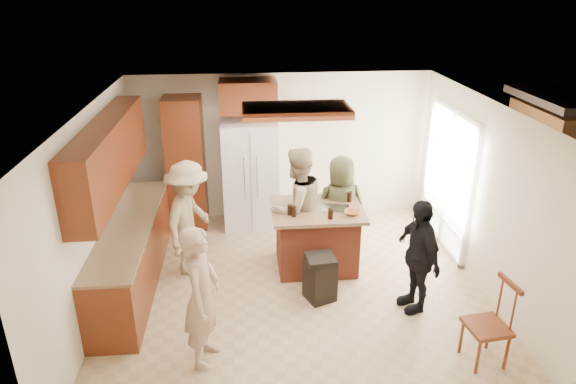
{
  "coord_description": "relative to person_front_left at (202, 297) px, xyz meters",
  "views": [
    {
      "loc": [
        -0.64,
        -5.86,
        3.92
      ],
      "look_at": [
        -0.05,
        0.73,
        1.15
      ],
      "focal_mm": 32.0,
      "sensor_mm": 36.0,
      "label": 1
    }
  ],
  "objects": [
    {
      "name": "person_side_right",
      "position": [
        2.59,
        0.75,
        -0.07
      ],
      "size": [
        0.62,
        0.95,
        1.5
      ],
      "primitive_type": "imported",
      "rotation": [
        0.0,
        0.0,
        -1.36
      ],
      "color": "black",
      "rests_on": "ground"
    },
    {
      "name": "island_items",
      "position": [
        1.66,
        1.75,
        0.16
      ],
      "size": [
        1.02,
        0.71,
        0.15
      ],
      "color": "silver",
      "rests_on": "kitchen_island"
    },
    {
      "name": "person_counter",
      "position": [
        -0.3,
        1.88,
        0.02
      ],
      "size": [
        0.81,
        1.18,
        1.66
      ],
      "primitive_type": "imported",
      "rotation": [
        0.0,
        0.0,
        1.25
      ],
      "color": "tan",
      "rests_on": "ground"
    },
    {
      "name": "person_behind_left",
      "position": [
        1.22,
        1.98,
        0.08
      ],
      "size": [
        1.02,
        0.92,
        1.79
      ],
      "primitive_type": "imported",
      "rotation": [
        0.0,
        0.0,
        3.71
      ],
      "color": "tan",
      "rests_on": "ground"
    },
    {
      "name": "back_wall_units",
      "position": [
        -0.19,
        3.44,
        0.57
      ],
      "size": [
        1.8,
        0.6,
        2.45
      ],
      "color": "maroon",
      "rests_on": "ground"
    },
    {
      "name": "person_front_left",
      "position": [
        0.0,
        0.0,
        0.0
      ],
      "size": [
        0.54,
        0.66,
        1.63
      ],
      "primitive_type": "imported",
      "rotation": [
        0.0,
        0.0,
        1.38
      ],
      "color": "tan",
      "rests_on": "ground"
    },
    {
      "name": "left_cabinetry",
      "position": [
        -1.11,
        1.64,
        0.14
      ],
      "size": [
        0.64,
        3.0,
        2.3
      ],
      "color": "maroon",
      "rests_on": "ground"
    },
    {
      "name": "room_shell",
      "position": [
        5.51,
        2.88,
        0.05
      ],
      "size": [
        8.0,
        5.2,
        5.0
      ],
      "color": "tan",
      "rests_on": "ground"
    },
    {
      "name": "spindle_chair",
      "position": [
        3.05,
        -0.3,
        -0.36
      ],
      "size": [
        0.47,
        0.47,
        0.99
      ],
      "color": "maroon",
      "rests_on": "ground"
    },
    {
      "name": "kitchen_island",
      "position": [
        1.49,
        1.87,
        -0.34
      ],
      "size": [
        1.28,
        1.03,
        0.93
      ],
      "color": "#963C26",
      "rests_on": "ground"
    },
    {
      "name": "trash_bin",
      "position": [
        1.42,
        1.04,
        -0.49
      ],
      "size": [
        0.44,
        0.44,
        0.63
      ],
      "color": "black",
      "rests_on": "ground"
    },
    {
      "name": "refrigerator",
      "position": [
        0.59,
        3.36,
        0.09
      ],
      "size": [
        0.9,
        0.76,
        1.8
      ],
      "color": "white",
      "rests_on": "ground"
    },
    {
      "name": "person_behind_right",
      "position": [
        1.9,
        2.22,
        -0.04
      ],
      "size": [
        0.79,
        0.54,
        1.55
      ],
      "primitive_type": "imported",
      "rotation": [
        0.0,
        0.0,
        3.21
      ],
      "color": "#3A3E24",
      "rests_on": "ground"
    }
  ]
}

